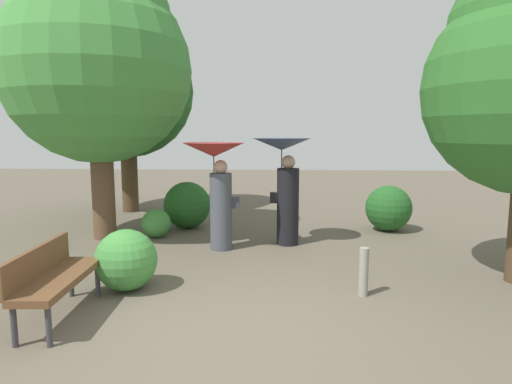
{
  "coord_description": "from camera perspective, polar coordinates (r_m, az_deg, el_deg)",
  "views": [
    {
      "loc": [
        0.43,
        -4.29,
        2.1
      ],
      "look_at": [
        0.0,
        3.86,
        0.97
      ],
      "focal_mm": 30.74,
      "sensor_mm": 36.0,
      "label": 1
    }
  ],
  "objects": [
    {
      "name": "person_left",
      "position": [
        7.76,
        -5.09,
        2.08
      ],
      "size": [
        1.08,
        1.08,
        1.91
      ],
      "rotation": [
        0.0,
        0.0,
        1.65
      ],
      "color": "#474C56",
      "rests_on": "ground"
    },
    {
      "name": "tree_near_left",
      "position": [
        12.05,
        -16.57,
        13.79
      ],
      "size": [
        3.43,
        3.43,
        5.36
      ],
      "color": "#4C3823",
      "rests_on": "ground"
    },
    {
      "name": "bush_behind_bench",
      "position": [
        8.99,
        -12.85,
        -3.99
      ],
      "size": [
        0.57,
        0.57,
        0.57
      ],
      "primitive_type": "sphere",
      "color": "#428C3D",
      "rests_on": "ground"
    },
    {
      "name": "ground_plane",
      "position": [
        4.79,
        -2.57,
        -18.12
      ],
      "size": [
        40.0,
        40.0,
        0.0
      ],
      "primitive_type": "plane",
      "color": "brown"
    },
    {
      "name": "park_bench",
      "position": [
        5.48,
        -24.97,
        -9.73
      ],
      "size": [
        0.57,
        1.52,
        0.83
      ],
      "rotation": [
        0.0,
        0.0,
        1.63
      ],
      "color": "#38383D",
      "rests_on": "ground"
    },
    {
      "name": "person_right",
      "position": [
        8.1,
        3.77,
        2.24
      ],
      "size": [
        1.07,
        1.07,
        1.98
      ],
      "rotation": [
        0.0,
        0.0,
        1.65
      ],
      "color": "black",
      "rests_on": "ground"
    },
    {
      "name": "bush_path_right",
      "position": [
        9.7,
        -8.94,
        -1.69
      ],
      "size": [
        1.02,
        1.02,
        1.02
      ],
      "primitive_type": "sphere",
      "color": "#235B23",
      "rests_on": "ground"
    },
    {
      "name": "bush_far_side",
      "position": [
        6.13,
        -16.55,
        -8.48
      ],
      "size": [
        0.82,
        0.82,
        0.82
      ],
      "primitive_type": "sphere",
      "color": "#428C3D",
      "rests_on": "ground"
    },
    {
      "name": "tree_mid_left",
      "position": [
        9.16,
        -20.02,
        16.46
      ],
      "size": [
        3.55,
        3.55,
        5.56
      ],
      "color": "brown",
      "rests_on": "ground"
    },
    {
      "name": "path_marker_post",
      "position": [
        5.87,
        13.83,
        -10.06
      ],
      "size": [
        0.12,
        0.12,
        0.63
      ],
      "primitive_type": "cylinder",
      "color": "gray",
      "rests_on": "ground"
    },
    {
      "name": "bush_path_left",
      "position": [
        9.74,
        16.86,
        -2.03
      ],
      "size": [
        0.97,
        0.97,
        0.97
      ],
      "primitive_type": "sphere",
      "color": "#235B23",
      "rests_on": "ground"
    }
  ]
}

